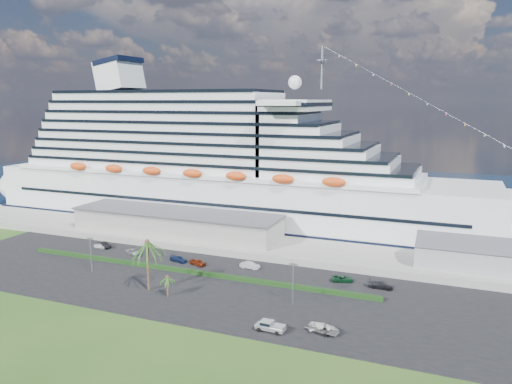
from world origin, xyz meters
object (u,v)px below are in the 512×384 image
at_px(parked_car_3, 179,259).
at_px(pickup_truck, 270,326).
at_px(cruise_ship, 223,171).
at_px(boat_trailer, 324,328).

xyz_separation_m(parked_car_3, pickup_truck, (33.64, -26.56, 0.31)).
bearing_deg(cruise_ship, parked_car_3, -79.47).
height_order(cruise_ship, boat_trailer, cruise_ship).
bearing_deg(pickup_truck, cruise_ship, 121.23).
distance_m(pickup_truck, boat_trailer, 9.13).
distance_m(cruise_ship, pickup_truck, 81.36).
bearing_deg(parked_car_3, pickup_truck, -116.26).
bearing_deg(parked_car_3, cruise_ship, 22.56).
distance_m(cruise_ship, parked_car_3, 45.31).
bearing_deg(boat_trailer, pickup_truck, -164.33).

